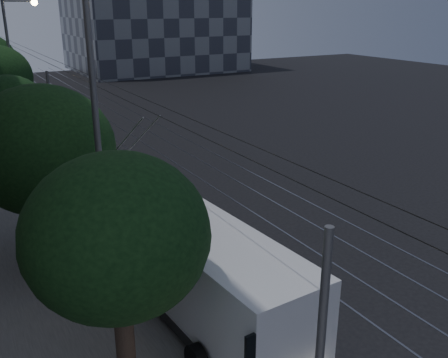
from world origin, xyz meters
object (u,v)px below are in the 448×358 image
pickup_silver (89,182)px  trolleybus (176,250)px  streetlamp_far (16,53)px  car_white_a (85,148)px  streetlamp_near (108,96)px  car_white_d (17,107)px  car_white_c (44,120)px  car_white_b (66,132)px

pickup_silver → trolleybus: bearing=-101.5°
trolleybus → streetlamp_far: size_ratio=1.23×
car_white_a → streetlamp_near: streetlamp_near is taller
car_white_d → streetlamp_far: streetlamp_far is taller
car_white_c → car_white_d: 6.91m
trolleybus → car_white_b: 21.32m
pickup_silver → streetlamp_far: 15.52m
trolleybus → car_white_d: 33.12m
streetlamp_far → car_white_a: bearing=-73.8°
streetlamp_far → trolleybus: bearing=-88.0°
car_white_d → streetlamp_near: size_ratio=0.34×
car_white_a → car_white_d: size_ratio=1.06×
trolleybus → streetlamp_near: (-1.28, 1.79, 4.73)m
trolleybus → car_white_b: bearing=82.5°
car_white_b → car_white_c: 5.03m
trolleybus → pickup_silver: 9.79m
car_white_a → car_white_d: car_white_a is taller
car_white_d → streetlamp_near: (-1.08, -31.31, 5.73)m
streetlamp_near → streetlamp_far: 22.70m
car_white_b → car_white_d: 11.94m
car_white_a → car_white_c: size_ratio=0.92×
car_white_b → streetlamp_far: streetlamp_far is taller
car_white_a → streetlamp_near: size_ratio=0.36×
trolleybus → car_white_d: bearing=86.4°
car_white_c → streetlamp_near: size_ratio=0.39×
car_white_a → car_white_b: (-0.09, 4.47, 0.10)m
car_white_a → car_white_b: car_white_b is taller
car_white_b → streetlamp_near: bearing=-77.4°
car_white_c → streetlamp_far: streetlamp_far is taller
pickup_silver → streetlamp_far: bearing=79.8°
car_white_a → trolleybus: bearing=-71.4°
trolleybus → streetlamp_far: streetlamp_far is taller
car_white_c → car_white_d: bearing=99.0°
streetlamp_far → car_white_d: bearing=85.8°
pickup_silver → car_white_a: size_ratio=1.73×
car_white_d → streetlamp_far: bearing=-81.4°
pickup_silver → car_white_d: pickup_silver is taller
car_white_b → trolleybus: bearing=-73.3°
car_white_c → car_white_d: (-0.94, 6.84, -0.07)m
car_white_b → car_white_c: size_ratio=1.25×
trolleybus → car_white_d: trolleybus is taller
trolleybus → car_white_a: size_ratio=3.13×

